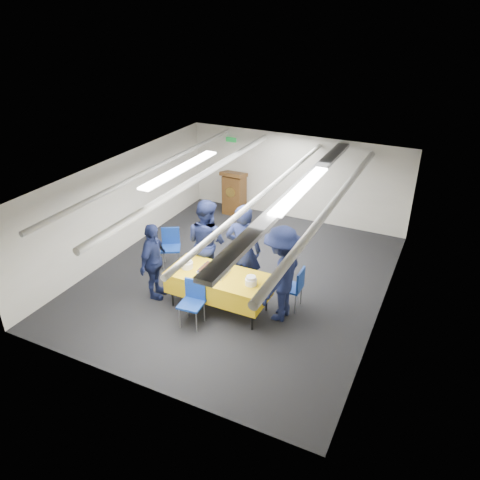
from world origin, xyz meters
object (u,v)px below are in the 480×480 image
at_px(chair_left, 171,243).
at_px(chair_near, 193,298).
at_px(chair_right, 295,285).
at_px(sailor_c, 153,262).
at_px(sailor_d, 281,274).
at_px(podium, 234,192).
at_px(serving_table, 219,284).
at_px(sailor_b, 207,242).
at_px(sailor_a, 243,251).
at_px(sheet_cake, 214,271).

bearing_deg(chair_left, chair_near, -46.24).
bearing_deg(chair_left, chair_right, -7.36).
xyz_separation_m(sailor_c, sailor_d, (2.50, 0.45, 0.14)).
bearing_deg(chair_left, podium, 89.80).
xyz_separation_m(chair_near, sailor_d, (1.36, 0.86, 0.41)).
xyz_separation_m(serving_table, sailor_d, (1.15, 0.27, 0.38)).
bearing_deg(chair_right, sailor_b, 176.49).
xyz_separation_m(chair_near, sailor_b, (-0.47, 1.35, 0.40)).
distance_m(serving_table, sailor_a, 0.84).
bearing_deg(sailor_a, serving_table, 62.58).
distance_m(sheet_cake, sailor_c, 1.26).
bearing_deg(sailor_c, sailor_a, -68.71).
distance_m(podium, sailor_a, 4.02).
distance_m(chair_left, sailor_c, 1.32).
distance_m(sailor_a, sailor_d, 1.06).
relative_size(chair_left, sailor_b, 0.47).
xyz_separation_m(sheet_cake, sailor_a, (0.29, 0.68, 0.16)).
xyz_separation_m(serving_table, sailor_a, (0.18, 0.70, 0.42)).
bearing_deg(sailor_c, sailor_b, -43.77).
relative_size(sheet_cake, chair_near, 0.62).
height_order(sheet_cake, podium, podium).
xyz_separation_m(sheet_cake, chair_left, (-1.67, 1.02, -0.28)).
bearing_deg(chair_near, serving_table, 70.13).
bearing_deg(sailor_d, sailor_a, -110.20).
bearing_deg(serving_table, chair_right, 26.29).
relative_size(podium, sailor_d, 0.67).
distance_m(sheet_cake, chair_near, 0.68).
height_order(sheet_cake, sailor_a, sailor_a).
relative_size(podium, sailor_c, 0.78).
bearing_deg(sailor_a, podium, -73.61).
height_order(chair_left, sailor_c, sailor_c).
bearing_deg(sailor_a, sailor_c, 17.19).
bearing_deg(sailor_a, chair_right, 164.41).
relative_size(serving_table, sailor_a, 1.00).
bearing_deg(sheet_cake, chair_left, 148.45).
bearing_deg(sailor_a, chair_near, 60.19).
height_order(sheet_cake, sailor_b, sailor_b).
bearing_deg(podium, sailor_b, -72.53).
relative_size(chair_near, sailor_b, 0.47).
height_order(sailor_b, sailor_c, sailor_b).
relative_size(sailor_b, sailor_c, 1.17).
bearing_deg(sailor_b, chair_left, -1.15).
xyz_separation_m(serving_table, podium, (-1.76, 4.20, 0.05)).
distance_m(podium, sailor_d, 4.90).
bearing_deg(sheet_cake, serving_table, -10.21).
bearing_deg(chair_right, podium, 130.77).
height_order(sheet_cake, sailor_d, sailor_d).
distance_m(sheet_cake, sailor_d, 1.29).
relative_size(sailor_b, sailor_d, 1.00).
xyz_separation_m(chair_right, chair_left, (-3.08, 0.40, 0.00)).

